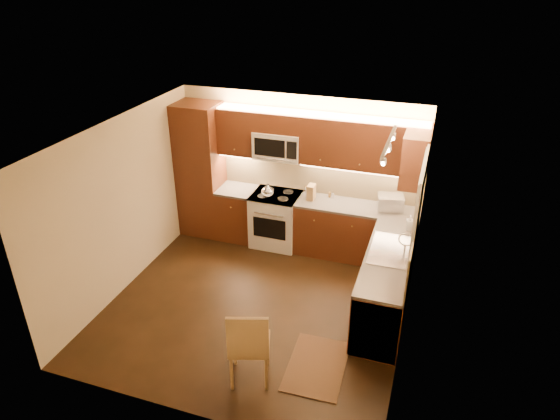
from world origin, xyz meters
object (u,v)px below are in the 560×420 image
(microwave, at_px, (278,145))
(stove, at_px, (276,219))
(sink, at_px, (391,245))
(kettle, at_px, (267,190))
(knife_block, at_px, (311,192))
(dining_chair, at_px, (250,342))
(toaster_oven, at_px, (390,202))
(soap_bottle, at_px, (410,222))

(microwave, bearing_deg, stove, -90.00)
(sink, distance_m, kettle, 2.33)
(microwave, distance_m, sink, 2.48)
(knife_block, bearing_deg, microwave, 172.13)
(stove, height_order, sink, sink)
(microwave, relative_size, dining_chair, 0.74)
(toaster_oven, xyz_separation_m, soap_bottle, (0.35, -0.54, -0.01))
(toaster_oven, distance_m, knife_block, 1.25)
(dining_chair, bearing_deg, kettle, 87.84)
(stove, height_order, toaster_oven, toaster_oven)
(microwave, height_order, kettle, microwave)
(toaster_oven, relative_size, soap_bottle, 1.77)
(soap_bottle, bearing_deg, sink, -113.64)
(sink, bearing_deg, kettle, 154.48)
(sink, distance_m, toaster_oven, 1.22)
(stove, bearing_deg, soap_bottle, -11.85)
(kettle, xyz_separation_m, dining_chair, (0.81, -2.85, -0.52))
(soap_bottle, bearing_deg, toaster_oven, 113.69)
(sink, bearing_deg, dining_chair, -125.11)
(soap_bottle, height_order, dining_chair, soap_bottle)
(sink, relative_size, toaster_oven, 2.24)
(microwave, relative_size, toaster_oven, 1.98)
(soap_bottle, bearing_deg, microwave, 155.96)
(stove, relative_size, sink, 1.07)
(microwave, bearing_deg, knife_block, -8.46)
(sink, height_order, soap_bottle, soap_bottle)
(knife_block, bearing_deg, kettle, -165.49)
(sink, height_order, knife_block, knife_block)
(microwave, relative_size, kettle, 3.46)
(kettle, bearing_deg, microwave, 76.48)
(soap_bottle, bearing_deg, kettle, 162.80)
(microwave, distance_m, toaster_oven, 1.96)
(toaster_oven, relative_size, knife_block, 1.57)
(toaster_oven, bearing_deg, dining_chair, -122.58)
(kettle, distance_m, knife_block, 0.71)
(soap_bottle, bearing_deg, stove, 159.32)
(stove, height_order, soap_bottle, soap_bottle)
(microwave, xyz_separation_m, toaster_oven, (1.83, -0.05, -0.70))
(sink, xyz_separation_m, dining_chair, (-1.30, -1.84, -0.46))
(stove, xyz_separation_m, kettle, (-0.10, -0.12, 0.57))
(soap_bottle, bearing_deg, knife_block, 153.59)
(kettle, xyz_separation_m, knife_block, (0.69, 0.17, -0.01))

